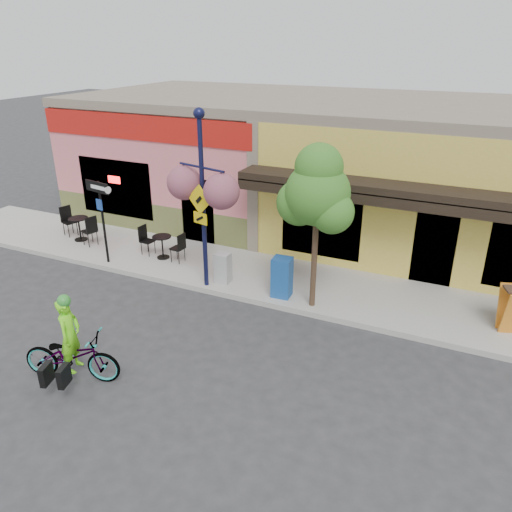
% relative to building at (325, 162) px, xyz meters
% --- Properties ---
extents(ground, '(90.00, 90.00, 0.00)m').
position_rel_building_xyz_m(ground, '(0.00, -7.50, -2.25)').
color(ground, '#2D2D30').
rests_on(ground, ground).
extents(sidewalk, '(24.00, 3.00, 0.15)m').
position_rel_building_xyz_m(sidewalk, '(0.00, -5.50, -2.17)').
color(sidewalk, '#9E9B93').
rests_on(sidewalk, ground).
extents(curb, '(24.00, 0.12, 0.15)m').
position_rel_building_xyz_m(curb, '(0.00, -6.95, -2.17)').
color(curb, '#A8A59E').
rests_on(curb, ground).
extents(building, '(18.20, 8.20, 4.50)m').
position_rel_building_xyz_m(building, '(0.00, 0.00, 0.00)').
color(building, '#D36870').
rests_on(building, ground).
extents(bicycle, '(2.14, 1.24, 1.06)m').
position_rel_building_xyz_m(bicycle, '(-1.67, -11.32, -1.72)').
color(bicycle, maroon).
rests_on(bicycle, ground).
extents(cyclist_rider, '(0.52, 0.66, 1.58)m').
position_rel_building_xyz_m(cyclist_rider, '(-1.62, -11.32, -1.46)').
color(cyclist_rider, '#72F119').
rests_on(cyclist_rider, ground).
extents(lamp_post, '(1.62, 0.95, 4.76)m').
position_rel_building_xyz_m(lamp_post, '(-1.17, -6.78, 0.28)').
color(lamp_post, '#12153A').
rests_on(lamp_post, sidewalk).
extents(one_way_sign, '(0.99, 0.38, 2.52)m').
position_rel_building_xyz_m(one_way_sign, '(-4.66, -6.70, -0.84)').
color(one_way_sign, black).
rests_on(one_way_sign, sidewalk).
extents(cafe_set_left, '(1.89, 1.33, 1.02)m').
position_rel_building_xyz_m(cafe_set_left, '(-6.68, -5.66, -1.59)').
color(cafe_set_left, black).
rests_on(cafe_set_left, sidewalk).
extents(cafe_set_right, '(1.62, 0.90, 0.93)m').
position_rel_building_xyz_m(cafe_set_right, '(-3.31, -5.75, -1.63)').
color(cafe_set_right, black).
rests_on(cafe_set_right, sidewalk).
extents(newspaper_box_blue, '(0.51, 0.46, 1.08)m').
position_rel_building_xyz_m(newspaper_box_blue, '(0.96, -6.50, -1.56)').
color(newspaper_box_blue, '#184891').
rests_on(newspaper_box_blue, sidewalk).
extents(newspaper_box_grey, '(0.41, 0.38, 0.86)m').
position_rel_building_xyz_m(newspaper_box_grey, '(-0.83, -6.42, -1.67)').
color(newspaper_box_grey, '#A2A2A2').
rests_on(newspaper_box_grey, sidewalk).
extents(street_tree, '(1.71, 1.71, 4.18)m').
position_rel_building_xyz_m(street_tree, '(1.85, -6.64, -0.01)').
color(street_tree, '#3D7A26').
rests_on(street_tree, sidewalk).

